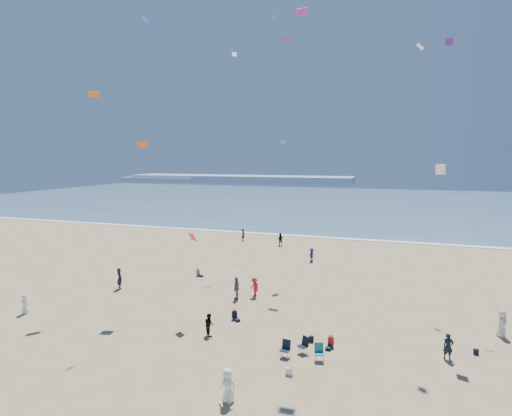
% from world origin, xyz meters
% --- Properties ---
extents(ocean, '(220.00, 100.00, 0.06)m').
position_xyz_m(ocean, '(0.00, 95.00, 0.03)').
color(ocean, '#476B84').
rests_on(ocean, ground).
extents(surf_line, '(220.00, 1.20, 0.08)m').
position_xyz_m(surf_line, '(0.00, 45.00, 0.04)').
color(surf_line, white).
rests_on(surf_line, ground).
extents(headland_far, '(110.00, 20.00, 3.20)m').
position_xyz_m(headland_far, '(-60.00, 170.00, 1.60)').
color(headland_far, '#7A8EA8').
rests_on(headland_far, ground).
extents(headland_near, '(40.00, 14.00, 2.00)m').
position_xyz_m(headland_near, '(-100.00, 165.00, 1.00)').
color(headland_near, '#7A8EA8').
rests_on(headland_near, ground).
extents(standing_flyers, '(36.29, 48.91, 1.94)m').
position_xyz_m(standing_flyers, '(3.49, 14.90, 0.87)').
color(standing_flyers, black).
rests_on(standing_flyers, ground).
extents(seated_group, '(15.47, 28.90, 0.84)m').
position_xyz_m(seated_group, '(0.05, 7.00, 0.42)').
color(seated_group, white).
rests_on(seated_group, ground).
extents(chair_cluster, '(2.71, 1.55, 1.00)m').
position_xyz_m(chair_cluster, '(4.60, 8.84, 0.50)').
color(chair_cluster, black).
rests_on(chair_cluster, ground).
extents(white_tote, '(0.35, 0.20, 0.40)m').
position_xyz_m(white_tote, '(4.30, 6.71, 0.20)').
color(white_tote, white).
rests_on(white_tote, ground).
extents(black_backpack, '(0.30, 0.22, 0.38)m').
position_xyz_m(black_backpack, '(4.75, 10.97, 0.19)').
color(black_backpack, black).
rests_on(black_backpack, ground).
extents(navy_bag, '(0.28, 0.18, 0.34)m').
position_xyz_m(navy_bag, '(14.43, 12.41, 0.17)').
color(navy_bag, black).
rests_on(navy_bag, ground).
extents(kites_aloft, '(43.68, 37.68, 29.37)m').
position_xyz_m(kites_aloft, '(10.10, 13.51, 13.92)').
color(kites_aloft, '#E4480A').
rests_on(kites_aloft, ground).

